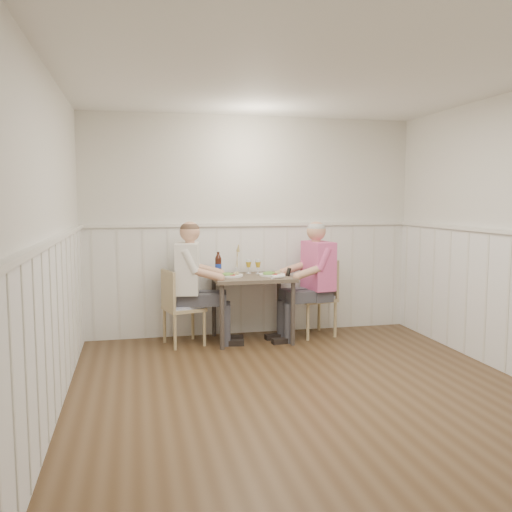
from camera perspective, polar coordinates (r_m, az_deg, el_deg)
The scene contains 16 objects.
ground_plane at distance 4.64m, azimuth 5.69°, elevation -14.47°, with size 4.50×4.50×0.00m, color #48311B.
room_shell at distance 4.35m, azimuth 5.90°, elevation 4.62°, with size 4.04×4.54×2.60m.
wainscot at distance 5.09m, azimuth 3.32°, elevation -4.56°, with size 4.00×4.49×1.34m.
dining_table at distance 6.18m, azimuth -0.41°, elevation -3.06°, with size 0.90×0.70×0.75m.
chair_right at distance 6.51m, azimuth 6.55°, elevation -4.00°, with size 0.51×0.51×0.91m.
chair_left at distance 6.08m, azimuth -8.06°, elevation -5.08°, with size 0.49×0.49×0.85m.
man_in_pink at distance 6.36m, azimuth 6.19°, elevation -3.44°, with size 0.69×0.48×1.39m.
diner_cream at distance 6.09m, azimuth -6.79°, elevation -3.81°, with size 0.70×0.49×1.40m.
plate_man at distance 6.20m, azimuth 1.63°, elevation -1.85°, with size 0.30×0.30×0.08m.
plate_diner at distance 6.13m, azimuth -2.79°, elevation -1.97°, with size 0.28×0.28×0.07m.
beer_glass_a at distance 6.34m, azimuth 0.21°, elevation -0.86°, with size 0.07×0.07×0.17m.
beer_glass_b at distance 6.37m, azimuth -0.80°, elevation -0.85°, with size 0.07×0.07×0.17m.
beer_bottle at distance 6.28m, azimuth -3.99°, elevation -0.90°, with size 0.07×0.07×0.27m.
rolled_napkin at distance 5.98m, azimuth 2.34°, elevation -2.19°, with size 0.18×0.11×0.04m.
grass_vase at distance 6.34m, azimuth -2.10°, elevation -0.42°, with size 0.04×0.04×0.36m.
gingham_mat at distance 6.33m, azimuth -3.66°, elevation -1.90°, with size 0.30×0.26×0.01m.
Camera 1 is at (-1.39, -4.12, 1.62)m, focal length 38.00 mm.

